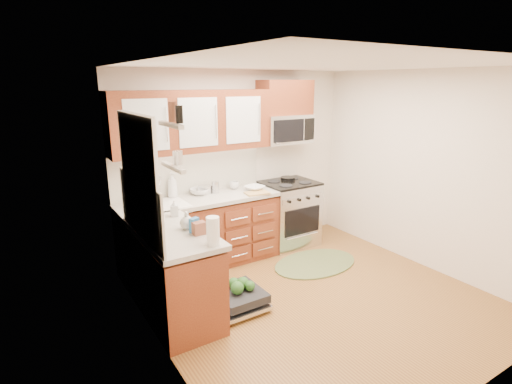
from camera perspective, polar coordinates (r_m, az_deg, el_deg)
floor at (r=4.69m, az=8.52°, el=-14.69°), size 3.50×3.50×0.00m
ceiling at (r=4.07m, az=9.97°, el=17.48°), size 3.50×3.50×0.00m
wall_back at (r=5.60m, az=-2.71°, el=4.18°), size 3.50×0.04×2.50m
wall_front at (r=3.19m, az=30.52°, el=-6.75°), size 3.50×0.04×2.50m
wall_left at (r=3.36m, az=-13.94°, el=-3.94°), size 0.04×3.50×2.50m
wall_right at (r=5.50m, az=23.04°, el=2.76°), size 0.04×3.50×2.50m
base_cabinet_back at (r=5.26m, az=-7.87°, el=-6.08°), size 2.05×0.60×0.85m
base_cabinet_left at (r=4.23m, az=-11.63°, el=-11.83°), size 0.60×1.25×0.85m
countertop_back at (r=5.10m, az=-8.02°, el=-1.14°), size 2.07×0.64×0.05m
countertop_left at (r=4.04m, az=-11.86°, el=-5.79°), size 0.64×1.27×0.05m
backsplash_back at (r=5.28m, az=-9.47°, el=2.86°), size 2.05×0.02×0.57m
backsplash_left at (r=3.85m, az=-16.21°, el=-2.23°), size 0.02×1.25×0.57m
upper_cabinets at (r=5.04m, az=-9.08°, el=9.94°), size 2.05×0.35×0.75m
cabinet_over_mw at (r=5.72m, az=4.16°, el=13.33°), size 0.76×0.35×0.47m
range at (r=5.90m, az=4.69°, el=-3.05°), size 0.76×0.64×0.95m
microwave at (r=5.73m, az=4.23°, el=8.97°), size 0.76×0.38×0.40m
sink at (r=4.93m, az=-13.44°, el=-3.21°), size 0.62×0.50×0.26m
dishwasher at (r=4.42m, az=-2.89°, el=-15.05°), size 0.70×0.60×0.20m
window at (r=3.74m, az=-16.48°, el=2.64°), size 0.03×1.05×1.05m
window_blind at (r=3.70m, az=-16.50°, el=7.68°), size 0.02×0.96×0.40m
shelf_upper at (r=2.87m, az=-12.11°, el=9.35°), size 0.04×0.40×0.03m
shelf_lower at (r=2.92m, az=-11.78°, el=3.49°), size 0.04×0.40×0.03m
rug at (r=5.45m, az=8.48°, el=-10.05°), size 1.26×0.88×0.02m
skillet at (r=5.91m, az=4.58°, el=1.96°), size 0.25×0.25×0.04m
stock_pot at (r=5.27m, az=-7.32°, el=0.34°), size 0.19×0.19×0.11m
cutting_board at (r=5.23m, az=0.16°, el=-0.15°), size 0.33×0.24×0.02m
canister at (r=5.27m, az=-5.82°, el=0.68°), size 0.12×0.12×0.16m
paper_towel_roll at (r=3.60m, az=-6.17°, el=-5.54°), size 0.14×0.14×0.26m
mustard_bottle at (r=3.95m, az=-14.48°, el=-4.32°), size 0.08×0.08×0.22m
red_bottle at (r=3.61m, az=-6.15°, el=-5.85°), size 0.07×0.07×0.22m
wooden_box at (r=3.88m, az=-8.11°, el=-5.14°), size 0.12×0.09×0.12m
blue_carton at (r=3.93m, az=-8.82°, el=-4.72°), size 0.10×0.08×0.15m
bowl_a at (r=5.39m, az=-0.20°, el=0.55°), size 0.31×0.31×0.06m
bowl_b at (r=5.25m, az=-8.05°, el=0.08°), size 0.30×0.30×0.08m
cup at (r=5.47m, az=-3.14°, el=0.98°), size 0.16×0.16×0.11m
soap_bottle_a at (r=5.14m, az=-11.87°, el=0.96°), size 0.16×0.16×0.32m
soap_bottle_b at (r=4.43m, az=-11.59°, el=-2.24°), size 0.11×0.11×0.18m
soap_bottle_c at (r=4.03m, az=-9.88°, el=-3.99°), size 0.17×0.17×0.18m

